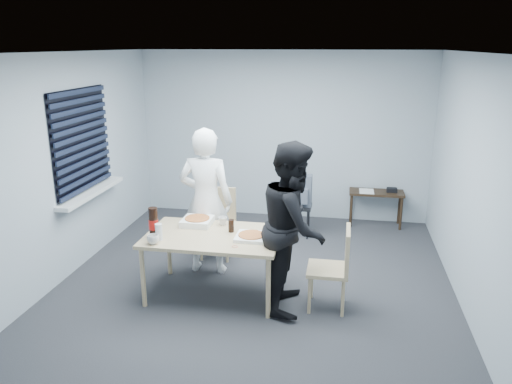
% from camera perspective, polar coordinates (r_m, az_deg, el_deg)
% --- Properties ---
extents(room, '(5.00, 5.00, 5.00)m').
position_cam_1_polar(room, '(6.50, -19.00, 4.66)').
color(room, '#2A2A2E').
rests_on(room, ground).
extents(dining_table, '(1.45, 0.92, 0.71)m').
position_cam_1_polar(dining_table, '(5.44, -4.88, -5.46)').
color(dining_table, '#C7B681').
rests_on(dining_table, ground).
extents(chair_far, '(0.42, 0.42, 0.89)m').
position_cam_1_polar(chair_far, '(6.53, -4.30, -2.87)').
color(chair_far, '#C7B681').
rests_on(chair_far, ground).
extents(chair_right, '(0.42, 0.42, 0.89)m').
position_cam_1_polar(chair_right, '(5.26, 9.17, -8.01)').
color(chair_right, '#C7B681').
rests_on(chair_right, ground).
extents(person_white, '(0.65, 0.42, 1.77)m').
position_cam_1_polar(person_white, '(5.95, -5.73, -1.08)').
color(person_white, white).
rests_on(person_white, ground).
extents(person_black, '(0.47, 0.86, 1.77)m').
position_cam_1_polar(person_black, '(5.14, 4.32, -3.93)').
color(person_black, black).
rests_on(person_black, ground).
extents(side_table, '(0.81, 0.36, 0.54)m').
position_cam_1_polar(side_table, '(7.78, 13.58, -0.51)').
color(side_table, '#2F1F13').
rests_on(side_table, ground).
extents(stool, '(0.33, 0.33, 0.46)m').
position_cam_1_polar(stool, '(7.21, 5.02, -2.37)').
color(stool, black).
rests_on(stool, ground).
extents(backpack, '(0.32, 0.24, 0.45)m').
position_cam_1_polar(backpack, '(7.10, 5.07, 0.12)').
color(backpack, slate).
rests_on(backpack, stool).
extents(pizza_box_a, '(0.33, 0.33, 0.08)m').
position_cam_1_polar(pizza_box_a, '(5.72, -6.72, -3.32)').
color(pizza_box_a, white).
rests_on(pizza_box_a, dining_table).
extents(pizza_box_b, '(0.33, 0.33, 0.05)m').
position_cam_1_polar(pizza_box_b, '(5.29, -0.53, -5.09)').
color(pizza_box_b, white).
rests_on(pizza_box_b, dining_table).
extents(mug_a, '(0.17, 0.17, 0.10)m').
position_cam_1_polar(mug_a, '(5.25, -11.68, -5.33)').
color(mug_a, silver).
rests_on(mug_a, dining_table).
extents(mug_b, '(0.10, 0.10, 0.09)m').
position_cam_1_polar(mug_b, '(5.68, -3.83, -3.32)').
color(mug_b, silver).
rests_on(mug_b, dining_table).
extents(cola_glass, '(0.08, 0.08, 0.14)m').
position_cam_1_polar(cola_glass, '(5.46, -2.86, -3.88)').
color(cola_glass, black).
rests_on(cola_glass, dining_table).
extents(soda_bottle, '(0.10, 0.10, 0.32)m').
position_cam_1_polar(soda_bottle, '(5.40, -11.64, -3.48)').
color(soda_bottle, black).
rests_on(soda_bottle, dining_table).
extents(plastic_cups, '(0.10, 0.10, 0.18)m').
position_cam_1_polar(plastic_cups, '(5.33, -11.05, -4.51)').
color(plastic_cups, silver).
rests_on(plastic_cups, dining_table).
extents(rubber_band, '(0.08, 0.08, 0.00)m').
position_cam_1_polar(rubber_band, '(5.09, -2.44, -6.26)').
color(rubber_band, red).
rests_on(rubber_band, dining_table).
extents(papers, '(0.25, 0.32, 0.00)m').
position_cam_1_polar(papers, '(7.72, 12.52, 0.09)').
color(papers, white).
rests_on(papers, side_table).
extents(black_box, '(0.18, 0.16, 0.06)m').
position_cam_1_polar(black_box, '(7.76, 15.26, 0.22)').
color(black_box, black).
rests_on(black_box, side_table).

